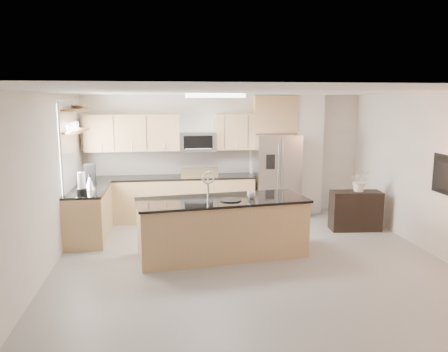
{
  "coord_description": "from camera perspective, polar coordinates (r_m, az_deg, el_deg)",
  "views": [
    {
      "loc": [
        -1.31,
        -6.08,
        2.48
      ],
      "look_at": [
        -0.28,
        1.3,
        1.19
      ],
      "focal_mm": 35.0,
      "sensor_mm": 36.0,
      "label": 1
    }
  ],
  "objects": [
    {
      "name": "floor",
      "position": [
        6.7,
        4.01,
        -11.93
      ],
      "size": [
        6.5,
        6.5,
        0.0
      ],
      "primitive_type": "plane",
      "color": "#989490",
      "rests_on": "ground"
    },
    {
      "name": "ceiling",
      "position": [
        6.22,
        4.3,
        10.9
      ],
      "size": [
        6.0,
        6.5,
        0.02
      ],
      "primitive_type": "cube",
      "color": "white",
      "rests_on": "wall_back"
    },
    {
      "name": "wall_back",
      "position": [
        9.5,
        0.06,
        2.69
      ],
      "size": [
        6.0,
        0.02,
        2.6
      ],
      "primitive_type": "cube",
      "color": "silver",
      "rests_on": "floor"
    },
    {
      "name": "wall_front",
      "position": [
        3.34,
        16.08,
        -11.32
      ],
      "size": [
        6.0,
        0.02,
        2.6
      ],
      "primitive_type": "cube",
      "color": "silver",
      "rests_on": "floor"
    },
    {
      "name": "wall_left",
      "position": [
        6.42,
        -23.04,
        -1.56
      ],
      "size": [
        0.02,
        6.5,
        2.6
      ],
      "primitive_type": "cube",
      "color": "silver",
      "rests_on": "floor"
    },
    {
      "name": "wall_right",
      "position": [
        7.55,
        27.02,
        -0.26
      ],
      "size": [
        0.02,
        6.5,
        2.6
      ],
      "primitive_type": "cube",
      "color": "silver",
      "rests_on": "floor"
    },
    {
      "name": "back_counter",
      "position": [
        9.23,
        -7.22,
        -2.81
      ],
      "size": [
        3.55,
        0.66,
        1.44
      ],
      "color": "tan",
      "rests_on": "floor"
    },
    {
      "name": "left_counter",
      "position": [
        8.3,
        -17.21,
        -4.71
      ],
      "size": [
        0.66,
        1.5,
        0.92
      ],
      "color": "tan",
      "rests_on": "floor"
    },
    {
      "name": "range",
      "position": [
        9.25,
        -3.34,
        -2.72
      ],
      "size": [
        0.76,
        0.64,
        1.14
      ],
      "color": "black",
      "rests_on": "floor"
    },
    {
      "name": "upper_cabinets",
      "position": [
        9.19,
        -7.9,
        5.65
      ],
      "size": [
        3.5,
        0.33,
        0.75
      ],
      "color": "tan",
      "rests_on": "wall_back"
    },
    {
      "name": "microwave",
      "position": [
        9.19,
        -3.48,
        4.51
      ],
      "size": [
        0.76,
        0.4,
        0.4
      ],
      "color": "#BCBCBF",
      "rests_on": "upper_cabinets"
    },
    {
      "name": "refrigerator",
      "position": [
        9.4,
        6.79,
        0.02
      ],
      "size": [
        0.92,
        0.78,
        1.78
      ],
      "color": "#BCBCBF",
      "rests_on": "floor"
    },
    {
      "name": "partition_column",
      "position": [
        9.77,
        10.82,
        2.72
      ],
      "size": [
        0.6,
        0.3,
        2.6
      ],
      "primitive_type": "cube",
      "color": "white",
      "rests_on": "floor"
    },
    {
      "name": "window",
      "position": [
        8.15,
        -19.73,
        3.4
      ],
      "size": [
        0.04,
        1.15,
        1.65
      ],
      "color": "white",
      "rests_on": "wall_left"
    },
    {
      "name": "shelf_lower",
      "position": [
        8.2,
        -18.84,
        5.59
      ],
      "size": [
        0.3,
        1.2,
        0.04
      ],
      "primitive_type": "cube",
      "color": "brown",
      "rests_on": "wall_left"
    },
    {
      "name": "shelf_upper",
      "position": [
        8.18,
        -18.98,
        8.18
      ],
      "size": [
        0.3,
        1.2,
        0.04
      ],
      "primitive_type": "cube",
      "color": "brown",
      "rests_on": "wall_left"
    },
    {
      "name": "ceiling_fixture",
      "position": [
        7.74,
        -1.2,
        10.42
      ],
      "size": [
        1.0,
        0.5,
        0.06
      ],
      "primitive_type": "cube",
      "color": "white",
      "rests_on": "ceiling"
    },
    {
      "name": "island",
      "position": [
        7.07,
        -0.23,
        -6.69
      ],
      "size": [
        2.8,
        1.3,
        1.36
      ],
      "rotation": [
        0.0,
        0.0,
        0.12
      ],
      "color": "tan",
      "rests_on": "floor"
    },
    {
      "name": "credenza",
      "position": [
        8.83,
        16.79,
        -4.36
      ],
      "size": [
        0.98,
        0.48,
        0.76
      ],
      "primitive_type": "cube",
      "rotation": [
        0.0,
        0.0,
        -0.09
      ],
      "color": "black",
      "rests_on": "floor"
    },
    {
      "name": "cup",
      "position": [
        7.02,
        3.58,
        -2.47
      ],
      "size": [
        0.17,
        0.17,
        0.11
      ],
      "primitive_type": "imported",
      "rotation": [
        0.0,
        0.0,
        -0.3
      ],
      "color": "white",
      "rests_on": "island"
    },
    {
      "name": "platter",
      "position": [
        6.84,
        0.85,
        -3.16
      ],
      "size": [
        0.4,
        0.4,
        0.02
      ],
      "primitive_type": "cylinder",
      "rotation": [
        0.0,
        0.0,
        -0.22
      ],
      "color": "black",
      "rests_on": "island"
    },
    {
      "name": "blender",
      "position": [
        7.63,
        -18.1,
        -1.17
      ],
      "size": [
        0.17,
        0.17,
        0.39
      ],
      "color": "black",
      "rests_on": "left_counter"
    },
    {
      "name": "kettle",
      "position": [
        8.12,
        -17.12,
        -0.86
      ],
      "size": [
        0.21,
        0.21,
        0.26
      ],
      "color": "#BCBCBF",
      "rests_on": "left_counter"
    },
    {
      "name": "coffee_maker",
      "position": [
        8.59,
        -17.1,
        0.14
      ],
      "size": [
        0.22,
        0.26,
        0.38
      ],
      "color": "black",
      "rests_on": "left_counter"
    },
    {
      "name": "bowl",
      "position": [
        8.53,
        -18.56,
        8.64
      ],
      "size": [
        0.34,
        0.34,
        0.08
      ],
      "primitive_type": "imported",
      "rotation": [
        0.0,
        0.0,
        -0.01
      ],
      "color": "#BCBCBF",
      "rests_on": "shelf_upper"
    },
    {
      "name": "flower_vase",
      "position": [
        8.71,
        17.37,
        0.1
      ],
      "size": [
        0.65,
        0.59,
        0.63
      ],
      "primitive_type": "imported",
      "rotation": [
        0.0,
        0.0,
        -0.19
      ],
      "color": "white",
      "rests_on": "credenza"
    }
  ]
}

